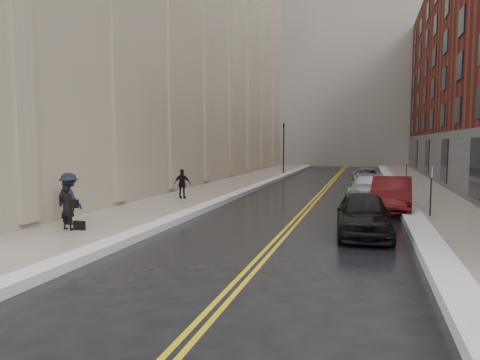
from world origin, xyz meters
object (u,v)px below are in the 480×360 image
Objects in this scene: car_silver_near at (367,186)px; pedestrian_c at (182,184)px; pedestrian_main at (67,207)px; car_maroon at (392,194)px; car_silver_far at (367,177)px; car_black at (363,214)px; pedestrian_b at (69,199)px.

pedestrian_c reaches higher than car_silver_near.
car_silver_near is 17.07m from pedestrian_main.
car_maroon is 14.16m from pedestrian_main.
car_silver_far is at bearing 95.19° from car_silver_near.
pedestrian_main reaches higher than car_silver_far.
car_silver_far is (0.09, 18.67, -0.11)m from car_black.
car_black is at bearing -93.45° from car_silver_far.
car_black is 11.66m from pedestrian_c.
car_silver_near is at bearing -161.34° from pedestrian_c.
car_maroon is 3.05× the size of pedestrian_main.
car_silver_near is 2.80× the size of pedestrian_c.
car_black is 2.28× the size of pedestrian_b.
car_black is 5.92m from car_maroon.
car_silver_far is 23.70m from pedestrian_main.
pedestrian_b reaches higher than car_silver_near.
pedestrian_b is (-10.71, -1.83, 0.37)m from car_black.
car_black is 10.87m from pedestrian_b.
car_silver_near is at bearing -92.94° from car_silver_far.
pedestrian_main reaches higher than car_black.
pedestrian_b reaches higher than car_silver_far.
car_silver_far is 2.38× the size of pedestrian_b.
car_silver_far is 2.86× the size of pedestrian_main.
pedestrian_main reaches higher than car_maroon.
pedestrian_c reaches higher than car_silver_far.
car_silver_near is 2.32× the size of pedestrian_b.
pedestrian_c is (-9.87, -4.55, 0.30)m from car_silver_near.
pedestrian_c is (0.33, 9.13, -0.00)m from pedestrian_main.
pedestrian_c is at bearing -179.08° from car_maroon.
pedestrian_b is at bearing -125.34° from car_silver_near.
car_silver_far is (-0.03, 7.72, -0.01)m from car_silver_near.
pedestrian_b reaches higher than pedestrian_main.
car_maroon is 2.54× the size of pedestrian_b.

